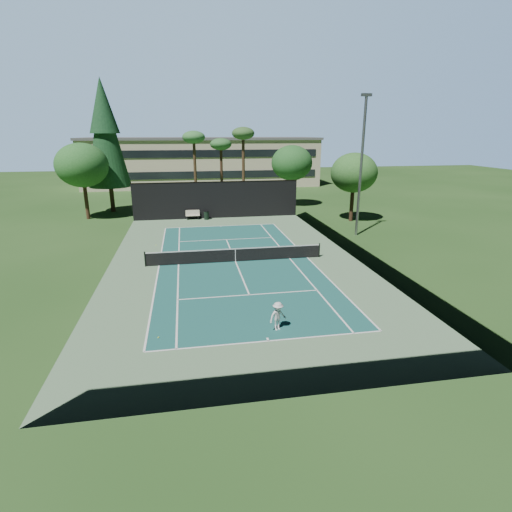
{
  "coord_description": "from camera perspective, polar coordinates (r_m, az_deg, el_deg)",
  "views": [
    {
      "loc": [
        -3.38,
        -27.68,
        9.05
      ],
      "look_at": [
        1.0,
        -3.0,
        1.3
      ],
      "focal_mm": 28.0,
      "sensor_mm": 36.0,
      "label": 1
    }
  ],
  "objects": [
    {
      "name": "pine_tree",
      "position": [
        50.43,
        -20.82,
        16.69
      ],
      "size": [
        4.8,
        4.8,
        15.0
      ],
      "color": "#3F2A1B",
      "rests_on": "ground"
    },
    {
      "name": "apron_slab",
      "position": [
        29.32,
        -2.95,
        -0.81
      ],
      "size": [
        18.0,
        32.0,
        0.01
      ],
      "primitive_type": "cube",
      "color": "#5E845C",
      "rests_on": "ground"
    },
    {
      "name": "campus_building",
      "position": [
        73.9,
        -7.62,
        13.27
      ],
      "size": [
        40.5,
        12.5,
        8.3
      ],
      "color": "beige",
      "rests_on": "ground"
    },
    {
      "name": "tennis_ball_a",
      "position": [
        19.28,
        -13.77,
        -11.23
      ],
      "size": [
        0.08,
        0.08,
        0.08
      ],
      "primitive_type": "sphere",
      "color": "#C8E032",
      "rests_on": "ground"
    },
    {
      "name": "decid_tree_c",
      "position": [
        47.01,
        -23.61,
        11.78
      ],
      "size": [
        5.44,
        5.44,
        8.09
      ],
      "color": "#4B3120",
      "rests_on": "ground"
    },
    {
      "name": "court_lines",
      "position": [
        29.31,
        -2.95,
        -0.79
      ],
      "size": [
        11.07,
        23.87,
        0.01
      ],
      "color": "white",
      "rests_on": "ground"
    },
    {
      "name": "palm_b",
      "position": [
        53.93,
        -5.04,
        15.32
      ],
      "size": [
        2.8,
        2.8,
        8.42
      ],
      "color": "#402A1B",
      "rests_on": "ground"
    },
    {
      "name": "light_pole",
      "position": [
        37.11,
        14.81,
        12.63
      ],
      "size": [
        0.9,
        0.25,
        12.22
      ],
      "color": "gray",
      "rests_on": "ground"
    },
    {
      "name": "tennis_ball_c",
      "position": [
        31.78,
        -0.05,
        0.71
      ],
      "size": [
        0.08,
        0.08,
        0.08
      ],
      "primitive_type": "sphere",
      "color": "#B5D530",
      "rests_on": "ground"
    },
    {
      "name": "court_surface",
      "position": [
        29.31,
        -2.95,
        -0.8
      ],
      "size": [
        10.97,
        23.77,
        0.01
      ],
      "primitive_type": "cube",
      "color": "#1B5751",
      "rests_on": "ground"
    },
    {
      "name": "tennis_net",
      "position": [
        29.15,
        -2.97,
        0.22
      ],
      "size": [
        12.9,
        0.1,
        1.1
      ],
      "color": "black",
      "rests_on": "ground"
    },
    {
      "name": "ground",
      "position": [
        29.32,
        -2.95,
        -0.82
      ],
      "size": [
        160.0,
        160.0,
        0.0
      ],
      "primitive_type": "plane",
      "color": "#24491B",
      "rests_on": "ground"
    },
    {
      "name": "palm_a",
      "position": [
        51.71,
        -8.88,
        16.03
      ],
      "size": [
        2.8,
        2.8,
        9.32
      ],
      "color": "#47331E",
      "rests_on": "ground"
    },
    {
      "name": "fence",
      "position": [
        28.82,
        -3.03,
        3.02
      ],
      "size": [
        18.04,
        32.05,
        4.03
      ],
      "color": "black",
      "rests_on": "ground"
    },
    {
      "name": "decid_tree_b",
      "position": [
        43.5,
        13.82,
        11.46
      ],
      "size": [
        4.8,
        4.8,
        7.14
      ],
      "color": "#40281B",
      "rests_on": "ground"
    },
    {
      "name": "tennis_ball_b",
      "position": [
        32.43,
        -5.73,
        0.95
      ],
      "size": [
        0.07,
        0.07,
        0.07
      ],
      "primitive_type": "sphere",
      "color": "#D6EF36",
      "rests_on": "ground"
    },
    {
      "name": "tennis_ball_d",
      "position": [
        34.54,
        -14.09,
        1.53
      ],
      "size": [
        0.08,
        0.08,
        0.08
      ],
      "primitive_type": "sphere",
      "color": "#DFF437",
      "rests_on": "ground"
    },
    {
      "name": "player",
      "position": [
        19.21,
        3.14,
        -8.57
      ],
      "size": [
        1.05,
        0.84,
        1.43
      ],
      "primitive_type": "imported",
      "rotation": [
        0.0,
        0.0,
        0.4
      ],
      "color": "silver",
      "rests_on": "ground"
    },
    {
      "name": "decid_tree_a",
      "position": [
        51.58,
        5.14,
        13.08
      ],
      "size": [
        5.12,
        5.12,
        7.62
      ],
      "color": "#47331E",
      "rests_on": "ground"
    },
    {
      "name": "palm_c",
      "position": [
        51.22,
        -1.85,
        16.67
      ],
      "size": [
        2.8,
        2.8,
        9.77
      ],
      "color": "#48321F",
      "rests_on": "ground"
    },
    {
      "name": "park_bench",
      "position": [
        44.21,
        -9.04,
        5.88
      ],
      "size": [
        1.5,
        0.45,
        1.02
      ],
      "color": "beige",
      "rests_on": "ground"
    },
    {
      "name": "trash_bin",
      "position": [
        43.94,
        -7.1,
        5.8
      ],
      "size": [
        0.56,
        0.56,
        0.95
      ],
      "color": "black",
      "rests_on": "ground"
    }
  ]
}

